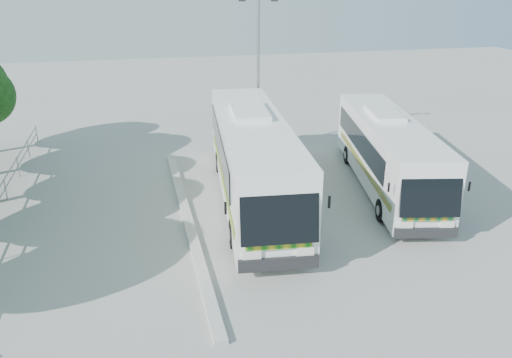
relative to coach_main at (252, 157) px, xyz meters
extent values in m
plane|color=#959591|center=(-0.82, -3.33, -2.05)|extent=(100.00, 100.00, 0.00)
cube|color=#B2B2AD|center=(-3.12, -1.33, -1.97)|extent=(0.40, 16.00, 0.15)
cylinder|color=gray|center=(-10.82, 10.67, -1.55)|extent=(0.06, 0.06, 1.00)
cube|color=white|center=(0.00, 0.03, 0.01)|extent=(4.14, 13.40, 3.35)
cube|color=black|center=(-0.70, -6.55, 0.42)|extent=(2.57, 0.77, 2.13)
cube|color=black|center=(-1.31, 0.84, 0.42)|extent=(1.18, 10.49, 1.21)
cube|color=black|center=(1.46, 0.54, 0.42)|extent=(1.18, 10.49, 1.21)
cube|color=#0E6612|center=(-1.42, -0.14, -0.62)|extent=(1.25, 11.36, 0.31)
cylinder|color=black|center=(-1.69, -4.09, -1.50)|extent=(0.44, 1.13, 1.10)
cylinder|color=black|center=(0.78, -4.36, -1.50)|extent=(0.44, 1.13, 1.10)
cylinder|color=black|center=(-0.83, 3.88, -1.50)|extent=(0.44, 1.13, 1.10)
cylinder|color=black|center=(1.64, 3.62, -1.50)|extent=(0.44, 1.13, 1.10)
cube|color=silver|center=(6.52, 0.03, -0.23)|extent=(4.87, 11.85, 2.95)
cube|color=black|center=(5.26, -5.66, 0.13)|extent=(2.27, 0.91, 1.88)
cube|color=black|center=(5.45, 0.86, 0.13)|extent=(2.06, 9.07, 1.06)
cube|color=black|center=(7.84, 0.33, 0.13)|extent=(2.06, 9.07, 1.06)
cube|color=#0D6032|center=(5.25, 0.01, -0.79)|extent=(2.21, 9.82, 0.27)
cylinder|color=black|center=(4.64, -3.42, -1.56)|extent=(0.49, 1.01, 0.97)
cylinder|color=black|center=(6.77, -3.89, -1.56)|extent=(0.49, 1.01, 0.97)
cylinder|color=black|center=(6.16, 3.47, -1.56)|extent=(0.49, 1.01, 0.97)
cylinder|color=black|center=(8.30, 3.00, -1.56)|extent=(0.49, 1.01, 0.97)
cylinder|color=#979AA0|center=(2.02, 6.99, 2.24)|extent=(0.20, 0.20, 8.57)
cube|color=black|center=(1.18, 7.17, 6.26)|extent=(0.41, 0.27, 0.13)
cube|color=black|center=(2.86, 6.82, 6.26)|extent=(0.41, 0.27, 0.13)
camera|label=1|loc=(-4.84, -20.16, 7.17)|focal=35.00mm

